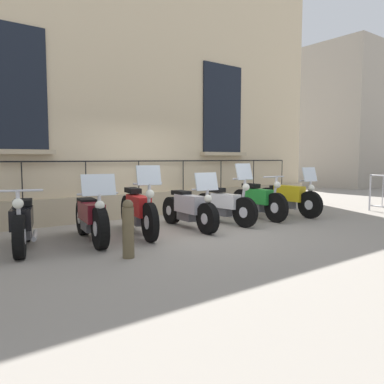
# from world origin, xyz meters

# --- Properties ---
(ground_plane) EXTENTS (60.00, 60.00, 0.00)m
(ground_plane) POSITION_xyz_m (0.00, 0.00, 0.00)
(ground_plane) COLOR gray
(building_facade) EXTENTS (0.82, 13.30, 7.23)m
(building_facade) POSITION_xyz_m (-2.49, 0.00, 3.52)
(building_facade) COLOR #C6B28E
(building_facade) RESTS_ON ground_plane
(motorcycle_black) EXTENTS (1.90, 0.87, 1.03)m
(motorcycle_black) POSITION_xyz_m (-0.17, -3.27, 0.41)
(motorcycle_black) COLOR black
(motorcycle_black) RESTS_ON ground_plane
(motorcycle_maroon) EXTENTS (2.06, 0.75, 1.24)m
(motorcycle_maroon) POSITION_xyz_m (-0.06, -2.13, 0.43)
(motorcycle_maroon) COLOR black
(motorcycle_maroon) RESTS_ON ground_plane
(motorcycle_red) EXTENTS (2.18, 0.72, 1.38)m
(motorcycle_red) POSITION_xyz_m (-0.10, -1.14, 0.47)
(motorcycle_red) COLOR black
(motorcycle_red) RESTS_ON ground_plane
(motorcycle_silver) EXTENTS (2.07, 0.62, 1.22)m
(motorcycle_silver) POSITION_xyz_m (-0.01, 0.04, 0.42)
(motorcycle_silver) COLOR black
(motorcycle_silver) RESTS_ON ground_plane
(motorcycle_white) EXTENTS (1.94, 0.56, 1.39)m
(motorcycle_white) POSITION_xyz_m (0.01, 1.05, 0.44)
(motorcycle_white) COLOR black
(motorcycle_white) RESTS_ON ground_plane
(motorcycle_green) EXTENTS (1.97, 0.64, 1.09)m
(motorcycle_green) POSITION_xyz_m (-0.02, 2.19, 0.45)
(motorcycle_green) COLOR black
(motorcycle_green) RESTS_ON ground_plane
(motorcycle_yellow) EXTENTS (2.14, 0.58, 1.28)m
(motorcycle_yellow) POSITION_xyz_m (0.02, 3.31, 0.46)
(motorcycle_yellow) COLOR black
(motorcycle_yellow) RESTS_ON ground_plane
(bollard) EXTENTS (0.18, 0.18, 0.89)m
(bollard) POSITION_xyz_m (1.37, -2.14, 0.45)
(bollard) COLOR brown
(bollard) RESTS_ON ground_plane
(distant_building) EXTENTS (5.78, 5.68, 7.40)m
(distant_building) POSITION_xyz_m (-6.08, 15.36, 3.70)
(distant_building) COLOR #9E9384
(distant_building) RESTS_ON ground_plane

